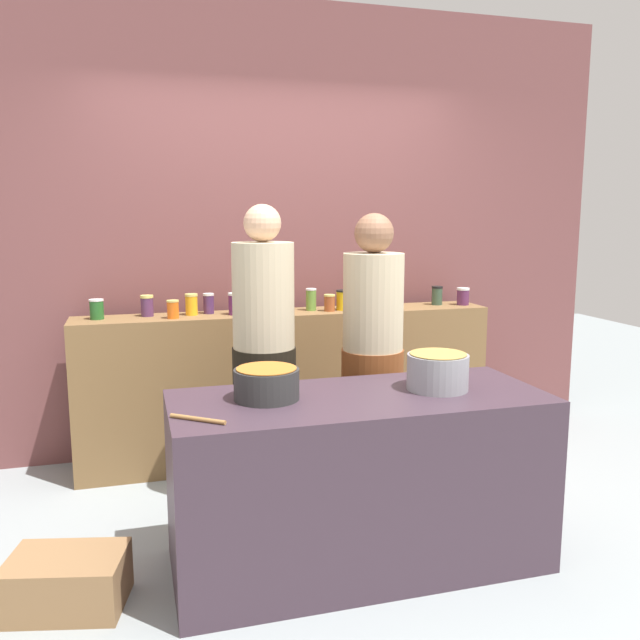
# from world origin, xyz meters

# --- Properties ---
(ground) EXTENTS (12.00, 12.00, 0.00)m
(ground) POSITION_xyz_m (0.00, 0.00, 0.00)
(ground) COLOR gray
(storefront_wall) EXTENTS (4.80, 0.12, 3.00)m
(storefront_wall) POSITION_xyz_m (0.00, 1.45, 1.50)
(storefront_wall) COLOR brown
(storefront_wall) RESTS_ON ground
(display_shelf) EXTENTS (2.70, 0.36, 0.99)m
(display_shelf) POSITION_xyz_m (0.00, 1.10, 0.49)
(display_shelf) COLOR brown
(display_shelf) RESTS_ON ground
(prep_table) EXTENTS (1.70, 0.70, 0.81)m
(prep_table) POSITION_xyz_m (0.00, -0.30, 0.40)
(prep_table) COLOR #3C2D38
(prep_table) RESTS_ON ground
(preserve_jar_0) EXTENTS (0.09, 0.09, 0.12)m
(preserve_jar_0) POSITION_xyz_m (-1.18, 1.12, 1.05)
(preserve_jar_0) COLOR #225B24
(preserve_jar_0) RESTS_ON display_shelf
(preserve_jar_1) EXTENTS (0.08, 0.08, 0.13)m
(preserve_jar_1) POSITION_xyz_m (-0.88, 1.16, 1.05)
(preserve_jar_1) COLOR #4F2C52
(preserve_jar_1) RESTS_ON display_shelf
(preserve_jar_2) EXTENTS (0.07, 0.07, 0.11)m
(preserve_jar_2) POSITION_xyz_m (-0.73, 1.03, 1.04)
(preserve_jar_2) COLOR orange
(preserve_jar_2) RESTS_ON display_shelf
(preserve_jar_3) EXTENTS (0.08, 0.08, 0.13)m
(preserve_jar_3) POSITION_xyz_m (-0.61, 1.13, 1.05)
(preserve_jar_3) COLOR gold
(preserve_jar_3) RESTS_ON display_shelf
(preserve_jar_4) EXTENTS (0.07, 0.07, 0.13)m
(preserve_jar_4) POSITION_xyz_m (-0.50, 1.17, 1.05)
(preserve_jar_4) COLOR #472954
(preserve_jar_4) RESTS_ON display_shelf
(preserve_jar_5) EXTENTS (0.09, 0.09, 0.14)m
(preserve_jar_5) POSITION_xyz_m (-0.35, 1.07, 1.06)
(preserve_jar_5) COLOR #582157
(preserve_jar_5) RESTS_ON display_shelf
(preserve_jar_6) EXTENTS (0.08, 0.08, 0.12)m
(preserve_jar_6) POSITION_xyz_m (-0.13, 1.12, 1.05)
(preserve_jar_6) COLOR #B63919
(preserve_jar_6) RESTS_ON display_shelf
(preserve_jar_7) EXTENTS (0.09, 0.09, 0.10)m
(preserve_jar_7) POSITION_xyz_m (-0.03, 1.15, 1.04)
(preserve_jar_7) COLOR orange
(preserve_jar_7) RESTS_ON display_shelf
(preserve_jar_8) EXTENTS (0.07, 0.07, 0.14)m
(preserve_jar_8) POSITION_xyz_m (0.16, 1.12, 1.06)
(preserve_jar_8) COLOR #608F37
(preserve_jar_8) RESTS_ON display_shelf
(preserve_jar_9) EXTENTS (0.07, 0.07, 0.11)m
(preserve_jar_9) POSITION_xyz_m (0.27, 1.05, 1.04)
(preserve_jar_9) COLOR #974925
(preserve_jar_9) RESTS_ON display_shelf
(preserve_jar_10) EXTENTS (0.09, 0.09, 0.13)m
(preserve_jar_10) POSITION_xyz_m (0.36, 1.08, 1.05)
(preserve_jar_10) COLOR gold
(preserve_jar_10) RESTS_ON display_shelf
(preserve_jar_11) EXTENTS (0.08, 0.08, 0.14)m
(preserve_jar_11) POSITION_xyz_m (0.50, 1.10, 1.06)
(preserve_jar_11) COLOR #472547
(preserve_jar_11) RESTS_ON display_shelf
(preserve_jar_12) EXTENTS (0.08, 0.08, 0.15)m
(preserve_jar_12) POSITION_xyz_m (0.64, 1.10, 1.06)
(preserve_jar_12) COLOR yellow
(preserve_jar_12) RESTS_ON display_shelf
(preserve_jar_13) EXTENTS (0.08, 0.08, 0.13)m
(preserve_jar_13) POSITION_xyz_m (1.07, 1.13, 1.05)
(preserve_jar_13) COLOR #354A37
(preserve_jar_13) RESTS_ON display_shelf
(preserve_jar_14) EXTENTS (0.09, 0.09, 0.12)m
(preserve_jar_14) POSITION_xyz_m (1.25, 1.08, 1.05)
(preserve_jar_14) COLOR #55264B
(preserve_jar_14) RESTS_ON display_shelf
(cooking_pot_left) EXTENTS (0.29, 0.29, 0.14)m
(cooking_pot_left) POSITION_xyz_m (-0.41, -0.24, 0.88)
(cooking_pot_left) COLOR #2D2D2D
(cooking_pot_left) RESTS_ON prep_table
(cooking_pot_center) EXTENTS (0.29, 0.29, 0.17)m
(cooking_pot_center) POSITION_xyz_m (0.38, -0.30, 0.89)
(cooking_pot_center) COLOR gray
(cooking_pot_center) RESTS_ON prep_table
(wooden_spoon) EXTENTS (0.21, 0.17, 0.02)m
(wooden_spoon) POSITION_xyz_m (-0.74, -0.47, 0.81)
(wooden_spoon) COLOR #9E703D
(wooden_spoon) RESTS_ON prep_table
(cook_with_tongs) EXTENTS (0.34, 0.34, 1.67)m
(cook_with_tongs) POSITION_xyz_m (-0.30, 0.38, 0.76)
(cook_with_tongs) COLOR black
(cook_with_tongs) RESTS_ON ground
(cook_in_cap) EXTENTS (0.35, 0.35, 1.62)m
(cook_in_cap) POSITION_xyz_m (0.30, 0.35, 0.74)
(cook_in_cap) COLOR brown
(cook_in_cap) RESTS_ON ground
(bread_crate) EXTENTS (0.53, 0.42, 0.22)m
(bread_crate) POSITION_xyz_m (-1.28, -0.31, 0.11)
(bread_crate) COLOR olive
(bread_crate) RESTS_ON ground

